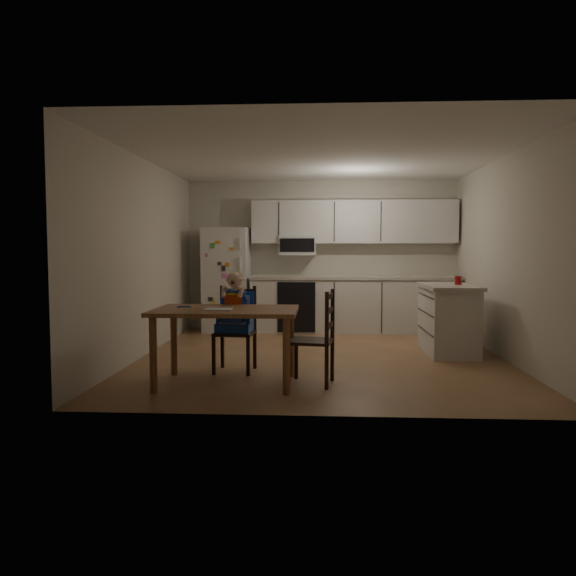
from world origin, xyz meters
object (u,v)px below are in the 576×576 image
(dining_table, at_px, (226,319))
(chair_side, at_px, (320,332))
(chair_booster, at_px, (235,311))
(kitchen_island, at_px, (448,319))
(refrigerator, at_px, (227,280))
(red_cup, at_px, (458,280))

(dining_table, relative_size, chair_side, 1.50)
(chair_side, bearing_deg, chair_booster, -112.39)
(kitchen_island, bearing_deg, refrigerator, 151.20)
(refrigerator, height_order, chair_side, refrigerator)
(red_cup, height_order, chair_side, red_cup)
(dining_table, bearing_deg, chair_side, 2.10)
(refrigerator, height_order, dining_table, refrigerator)
(red_cup, distance_m, dining_table, 3.34)
(dining_table, xyz_separation_m, chair_booster, (0.00, 0.62, 0.01))
(red_cup, height_order, chair_booster, chair_booster)
(chair_side, bearing_deg, refrigerator, -147.39)
(red_cup, bearing_deg, refrigerator, 152.61)
(dining_table, bearing_deg, chair_booster, 89.68)
(red_cup, relative_size, chair_booster, 0.10)
(kitchen_island, relative_size, chair_booster, 1.09)
(kitchen_island, bearing_deg, chair_booster, -154.61)
(kitchen_island, relative_size, chair_side, 1.27)
(chair_booster, bearing_deg, red_cup, 29.20)
(refrigerator, bearing_deg, dining_table, -80.64)
(chair_booster, xyz_separation_m, chair_side, (0.94, -0.58, -0.13))
(red_cup, bearing_deg, chair_side, -134.05)
(red_cup, distance_m, chair_side, 2.61)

